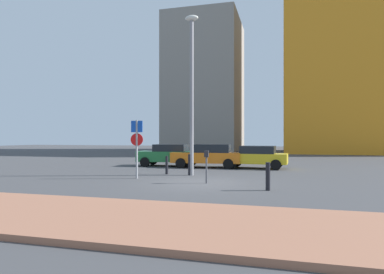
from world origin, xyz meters
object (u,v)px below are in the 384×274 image
(parking_meter, at_px, (206,162))
(traffic_bollard_mid, at_px, (167,165))
(traffic_bollard_near, at_px, (189,165))
(parking_sign_post, at_px, (137,142))
(street_lamp, at_px, (192,83))
(parked_car_orange, at_px, (208,155))
(parked_car_yellow, at_px, (256,156))
(traffic_bollard_far, at_px, (268,176))
(parked_car_green, at_px, (170,155))

(parking_meter, height_order, traffic_bollard_mid, parking_meter)
(traffic_bollard_near, bearing_deg, parking_meter, -60.65)
(parking_sign_post, relative_size, street_lamp, 0.34)
(parking_sign_post, xyz_separation_m, street_lamp, (2.18, 2.01, 3.05))
(parking_meter, relative_size, traffic_bollard_near, 1.28)
(parked_car_orange, height_order, parking_meter, parked_car_orange)
(parked_car_yellow, height_order, traffic_bollard_mid, parked_car_yellow)
(traffic_bollard_mid, bearing_deg, parked_car_yellow, 47.40)
(parked_car_orange, xyz_separation_m, traffic_bollard_near, (0.04, -4.64, -0.24))
(parked_car_orange, xyz_separation_m, traffic_bollard_mid, (-1.25, -4.49, -0.30))
(parking_sign_post, height_order, traffic_bollard_near, parking_sign_post)
(parking_meter, height_order, traffic_bollard_far, parking_meter)
(parking_sign_post, bearing_deg, parked_car_green, 96.03)
(parked_car_orange, distance_m, parking_meter, 7.51)
(parked_car_green, relative_size, parking_sign_post, 1.57)
(parked_car_yellow, bearing_deg, parking_sign_post, -126.77)
(parked_car_yellow, height_order, parking_sign_post, parking_sign_post)
(parking_sign_post, relative_size, traffic_bollard_mid, 2.87)
(parked_car_orange, xyz_separation_m, parking_meter, (1.56, -7.34, 0.12))
(parking_meter, relative_size, traffic_bollard_mid, 1.44)
(parked_car_yellow, bearing_deg, parked_car_green, 178.52)
(parked_car_green, height_order, parked_car_yellow, parked_car_green)
(parked_car_yellow, distance_m, street_lamp, 6.94)
(street_lamp, relative_size, traffic_bollard_far, 7.98)
(parking_sign_post, xyz_separation_m, traffic_bollard_mid, (0.77, 2.11, -1.27))
(street_lamp, bearing_deg, traffic_bollard_mid, 175.82)
(traffic_bollard_near, bearing_deg, parked_car_orange, 90.45)
(parked_car_green, height_order, street_lamp, street_lamp)
(parking_meter, xyz_separation_m, traffic_bollard_mid, (-2.81, 2.85, -0.42))
(street_lamp, height_order, traffic_bollard_far, street_lamp)
(traffic_bollard_near, relative_size, traffic_bollard_far, 1.05)
(parked_car_yellow, distance_m, traffic_bollard_near, 5.75)
(traffic_bollard_near, distance_m, traffic_bollard_far, 5.76)
(street_lamp, height_order, traffic_bollard_near, street_lamp)
(parked_car_green, xyz_separation_m, parking_sign_post, (0.74, -6.98, 0.97))
(parked_car_green, distance_m, traffic_bollard_near, 5.75)
(parked_car_orange, height_order, parked_car_yellow, parked_car_orange)
(traffic_bollard_mid, bearing_deg, street_lamp, -4.18)
(parking_meter, bearing_deg, parked_car_yellow, 78.61)
(traffic_bollard_mid, bearing_deg, traffic_bollard_far, -37.33)
(parking_sign_post, bearing_deg, parking_meter, -11.66)
(traffic_bollard_near, distance_m, traffic_bollard_mid, 1.30)
(parked_car_yellow, relative_size, traffic_bollard_mid, 4.17)
(traffic_bollard_far, bearing_deg, parking_meter, 153.78)
(traffic_bollard_mid, bearing_deg, parking_meter, -45.43)
(parked_car_yellow, relative_size, parking_sign_post, 1.45)
(street_lamp, height_order, traffic_bollard_mid, street_lamp)
(parking_sign_post, distance_m, street_lamp, 4.25)
(parked_car_orange, height_order, traffic_bollard_mid, parked_car_orange)
(parked_car_orange, height_order, traffic_bollard_far, parked_car_orange)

